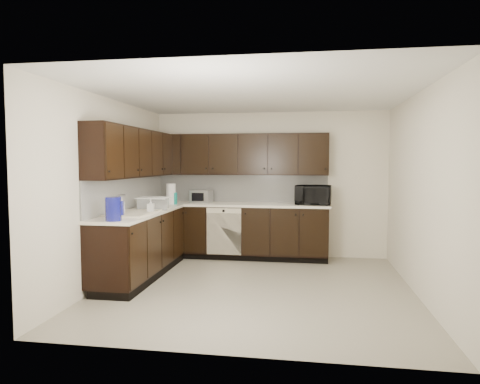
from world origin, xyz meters
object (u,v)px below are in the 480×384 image
object	(u,v)px
sink	(132,218)
microwave	(313,195)
toaster_oven	(202,196)
storage_bin	(153,203)
blue_pitcher	(113,209)

from	to	relation	value
sink	microwave	distance (m)	2.96
toaster_oven	microwave	bearing A→B (deg)	6.79
storage_bin	blue_pitcher	xyz separation A→B (m)	(-0.01, -1.30, 0.06)
microwave	toaster_oven	bearing A→B (deg)	-175.80
microwave	storage_bin	distance (m)	2.59
toaster_oven	blue_pitcher	xyz separation A→B (m)	(-0.47, -2.41, 0.03)
blue_pitcher	storage_bin	bearing A→B (deg)	70.59
sink	toaster_oven	world-z (taller)	sink
storage_bin	microwave	bearing A→B (deg)	24.24
sink	blue_pitcher	size ratio (longest dim) A/B	2.89
sink	microwave	bearing A→B (deg)	34.57
microwave	blue_pitcher	xyz separation A→B (m)	(-2.37, -2.36, -0.02)
microwave	toaster_oven	world-z (taller)	microwave
microwave	storage_bin	bearing A→B (deg)	-150.10
toaster_oven	blue_pitcher	distance (m)	2.46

